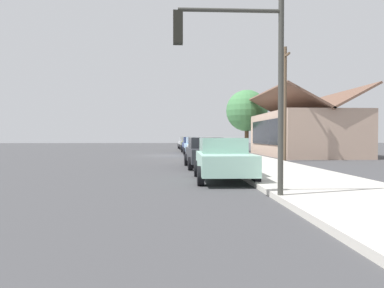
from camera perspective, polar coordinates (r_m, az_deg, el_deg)
ground_plane at (r=32.00m, az=-4.52°, el=-1.77°), size 120.00×120.00×0.00m
sidewalk_curb at (r=32.34m, az=5.46°, el=-1.60°), size 60.00×4.20×0.16m
car_silver at (r=48.14m, az=-0.89°, el=0.19°), size 4.53×2.24×1.59m
car_olive at (r=42.34m, az=-0.30°, el=0.06°), size 4.95×2.18×1.59m
car_navy at (r=36.99m, az=-0.08°, el=-0.11°), size 4.71×2.05×1.59m
car_skyblue at (r=30.94m, az=0.76°, el=-0.36°), size 4.78×2.21×1.59m
car_ivory at (r=25.67m, az=1.29°, el=-0.68°), size 4.90×2.12×1.59m
car_charcoal at (r=19.58m, az=2.13°, el=-1.26°), size 4.75×2.20×1.59m
car_seafoam at (r=13.94m, az=4.84°, el=-2.26°), size 4.59×2.16×1.59m
storefront_building at (r=33.04m, az=16.70°, el=1.68°), size 12.53×6.75×5.49m
shade_tree at (r=40.39m, az=8.44°, el=5.09°), size 4.46×4.46×6.66m
traffic_light_main at (r=9.56m, az=7.31°, el=12.27°), size 0.37×2.79×5.20m
utility_pole_wooden at (r=25.09m, az=14.12°, el=6.36°), size 1.80×0.24×7.50m
fire_hydrant_red at (r=27.87m, az=3.91°, el=-1.19°), size 0.22×0.22×0.71m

